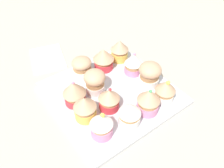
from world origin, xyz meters
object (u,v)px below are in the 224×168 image
object	(u,v)px
cupcake_4	(149,101)
cupcake_11	(85,108)
cupcake_3	(120,50)
cupcake_10	(102,125)
cupcake_12	(74,92)
cupcake_0	(165,90)
cupcake_8	(95,81)
cupcake_9	(82,67)
baking_tray	(112,93)
cupcake_7	(109,99)
napkin	(48,58)
cupcake_2	(133,63)
cupcake_6	(130,114)
cupcake_5	(103,58)
cupcake_1	(150,74)

from	to	relation	value
cupcake_4	cupcake_11	xyz separation A→B (cm)	(7.67, 14.00, -0.20)
cupcake_3	cupcake_10	world-z (taller)	same
cupcake_10	cupcake_12	bearing A→B (deg)	0.13
cupcake_10	cupcake_0	bearing A→B (deg)	-92.46
cupcake_12	cupcake_8	bearing A→B (deg)	-86.79
cupcake_4	cupcake_9	xyz separation A→B (cm)	(21.87, 6.36, -0.65)
baking_tray	cupcake_4	bearing A→B (deg)	-162.72
cupcake_7	napkin	size ratio (longest dim) A/B	0.47
cupcake_4	cupcake_7	world-z (taller)	cupcake_4
cupcake_2	cupcake_11	world-z (taller)	cupcake_2
baking_tray	cupcake_6	distance (cm)	12.04
cupcake_6	cupcake_8	xyz separation A→B (cm)	(14.08, 0.75, 0.46)
cupcake_0	cupcake_3	distance (cm)	21.19
cupcake_9	cupcake_8	bearing A→B (deg)	175.64
cupcake_3	cupcake_6	bearing A→B (deg)	147.81
cupcake_0	cupcake_7	distance (cm)	15.09
cupcake_6	cupcake_12	bearing A→B (deg)	28.39
cupcake_5	cupcake_4	bearing A→B (deg)	178.16
cupcake_5	cupcake_8	size ratio (longest dim) A/B	0.98
cupcake_9	cupcake_10	xyz separation A→B (cm)	(-20.78, 7.24, 0.30)
cupcake_11	cupcake_8	bearing A→B (deg)	-48.25
cupcake_1	cupcake_4	distance (cm)	10.23
cupcake_9	cupcake_12	xyz separation A→B (cm)	(-8.30, 7.27, 0.78)
cupcake_3	cupcake_12	xyz separation A→B (cm)	(-7.82, 20.96, 0.20)
cupcake_8	cupcake_4	bearing A→B (deg)	-153.45
cupcake_7	cupcake_11	size ratio (longest dim) A/B	0.95
cupcake_8	napkin	size ratio (longest dim) A/B	0.51
cupcake_3	cupcake_7	xyz separation A→B (cm)	(-14.72, 14.76, -0.42)
baking_tray	cupcake_12	world-z (taller)	cupcake_12
cupcake_3	cupcake_12	size ratio (longest dim) A/B	0.93
napkin	cupcake_2	bearing A→B (deg)	-142.55
cupcake_3	cupcake_8	distance (cm)	16.13
cupcake_12	cupcake_7	bearing A→B (deg)	-138.01
napkin	cupcake_0	bearing A→B (deg)	-154.76
cupcake_4	cupcake_10	size ratio (longest dim) A/B	1.09
cupcake_6	cupcake_1	bearing A→B (deg)	-61.04
cupcake_0	cupcake_11	size ratio (longest dim) A/B	1.02
baking_tray	cupcake_8	world-z (taller)	cupcake_8
cupcake_9	cupcake_11	size ratio (longest dim) A/B	0.89
napkin	cupcake_8	bearing A→B (deg)	-169.73
cupcake_7	napkin	distance (cm)	30.96
cupcake_5	cupcake_8	world-z (taller)	cupcake_8
cupcake_11	cupcake_12	bearing A→B (deg)	-3.57
cupcake_2	cupcake_3	size ratio (longest dim) A/B	1.01
baking_tray	cupcake_5	xyz separation A→B (cm)	(9.90, -4.06, 4.36)
cupcake_6	cupcake_11	world-z (taller)	cupcake_11
cupcake_0	cupcake_11	world-z (taller)	cupcake_0
cupcake_8	cupcake_2	bearing A→B (deg)	-90.63
cupcake_8	napkin	bearing A→B (deg)	10.27
cupcake_8	cupcake_9	distance (cm)	7.97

